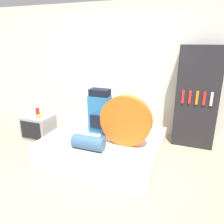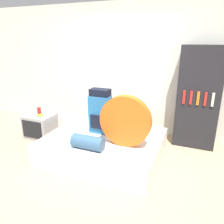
% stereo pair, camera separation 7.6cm
% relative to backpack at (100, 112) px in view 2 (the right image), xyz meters
% --- Properties ---
extents(ground_plane, '(16.00, 16.00, 0.00)m').
position_rel_backpack_xyz_m(ground_plane, '(0.11, -0.73, -0.72)').
color(ground_plane, tan).
extents(wall_back, '(8.00, 0.05, 2.60)m').
position_rel_backpack_xyz_m(wall_back, '(0.11, 1.12, 0.58)').
color(wall_back, silver).
rests_on(wall_back, ground_plane).
extents(bed, '(1.87, 1.53, 0.35)m').
position_rel_backpack_xyz_m(bed, '(0.13, -0.15, -0.55)').
color(bed, silver).
rests_on(bed, ground_plane).
extents(backpack, '(0.36, 0.24, 0.77)m').
position_rel_backpack_xyz_m(backpack, '(0.00, 0.00, 0.00)').
color(backpack, '#23669E').
rests_on(backpack, bed).
extents(tent_bag, '(0.78, 0.13, 0.78)m').
position_rel_backpack_xyz_m(tent_bag, '(0.56, -0.30, 0.02)').
color(tent_bag, '#E05B19').
rests_on(tent_bag, bed).
extents(sleeping_roll, '(0.48, 0.21, 0.21)m').
position_rel_backpack_xyz_m(sleeping_roll, '(0.09, -0.63, -0.27)').
color(sleeping_roll, '#33567A').
rests_on(sleeping_roll, bed).
extents(television, '(0.56, 0.48, 0.47)m').
position_rel_backpack_xyz_m(television, '(-1.36, 0.04, -0.48)').
color(television, '#939399').
rests_on(television, ground_plane).
extents(canister, '(0.07, 0.07, 0.16)m').
position_rel_backpack_xyz_m(canister, '(-1.39, 0.09, -0.17)').
color(canister, red).
rests_on(canister, television).
extents(banana_bunch, '(0.13, 0.17, 0.04)m').
position_rel_backpack_xyz_m(banana_bunch, '(-1.29, 0.01, -0.23)').
color(banana_bunch, yellow).
rests_on(banana_bunch, television).
extents(bookshelf, '(0.72, 0.35, 1.81)m').
position_rel_backpack_xyz_m(bookshelf, '(1.52, 0.85, 0.18)').
color(bookshelf, black).
rests_on(bookshelf, ground_plane).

